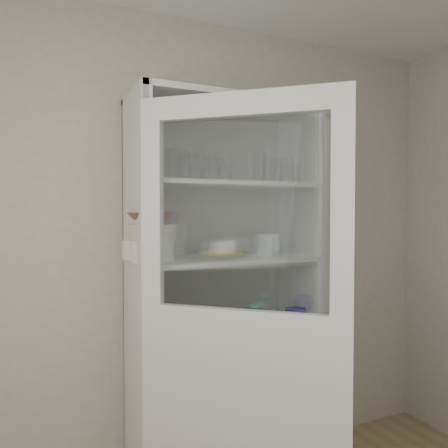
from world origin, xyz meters
name	(u,v)px	position (x,y,z in m)	size (l,w,h in m)	color
wall_back	(175,248)	(0.00, 1.50, 1.30)	(3.60, 0.02, 2.60)	#ACA9A0
pantry_cabinet	(219,313)	(0.20, 1.34, 0.94)	(1.00, 0.45, 2.10)	silver
cupboard_door	(241,363)	(0.03, 0.75, 0.87)	(0.70, 0.63, 2.00)	silver
tumbler_0	(168,164)	(-0.16, 1.13, 1.73)	(0.07, 0.07, 0.15)	silver
tumbler_1	(176,164)	(-0.12, 1.13, 1.73)	(0.07, 0.07, 0.14)	silver
tumbler_2	(196,165)	(-0.01, 1.15, 1.74)	(0.07, 0.07, 0.15)	silver
tumbler_3	(260,168)	(0.33, 1.12, 1.73)	(0.07, 0.07, 0.15)	silver
tumbler_4	(259,170)	(0.35, 1.16, 1.72)	(0.06, 0.06, 0.13)	silver
tumbler_5	(275,171)	(0.44, 1.15, 1.73)	(0.06, 0.06, 0.13)	silver
tumbler_6	(288,171)	(0.50, 1.12, 1.73)	(0.06, 0.06, 0.13)	silver
tumbler_7	(148,169)	(-0.21, 1.30, 1.72)	(0.06, 0.06, 0.12)	silver
tumbler_8	(194,169)	(0.03, 1.28, 1.73)	(0.07, 0.07, 0.13)	silver
tumbler_9	(224,169)	(0.20, 1.27, 1.74)	(0.07, 0.07, 0.15)	silver
goblet_0	(188,166)	(0.03, 1.37, 1.75)	(0.08, 0.08, 0.18)	silver
goblet_1	(205,167)	(0.13, 1.36, 1.75)	(0.08, 0.08, 0.18)	silver
goblet_2	(217,167)	(0.19, 1.34, 1.75)	(0.08, 0.08, 0.18)	silver
goblet_3	(280,172)	(0.61, 1.36, 1.74)	(0.07, 0.07, 0.16)	silver
plate_stack_front	(152,250)	(-0.21, 1.23, 1.32)	(0.21, 0.21, 0.11)	white
plate_stack_back	(144,249)	(-0.21, 1.38, 1.31)	(0.23, 0.23, 0.10)	white
cream_bowl	(152,232)	(-0.21, 1.23, 1.41)	(0.23, 0.23, 0.07)	beige
terracotta_bowl	(152,218)	(-0.21, 1.23, 1.47)	(0.24, 0.24, 0.06)	brown
glass_platter	(223,256)	(0.19, 1.27, 1.27)	(0.29, 0.29, 0.02)	silver
yellow_trivet	(223,253)	(0.19, 1.27, 1.28)	(0.16, 0.16, 0.01)	yellow
white_ramekin	(223,246)	(0.19, 1.27, 1.32)	(0.15, 0.15, 0.06)	white
grey_bowl_stack	(267,244)	(0.48, 1.30, 1.32)	(0.14, 0.14, 0.12)	silver
mug_blue	(296,317)	(0.61, 1.19, 0.91)	(0.12, 0.12, 0.10)	#080683
mug_teal	(250,318)	(0.37, 1.30, 0.91)	(0.10, 0.10, 0.09)	#188373
mug_white	(248,325)	(0.28, 1.15, 0.91)	(0.11, 0.11, 0.10)	white
teal_jar	(255,316)	(0.40, 1.29, 0.92)	(0.09, 0.09, 0.11)	#188373
measuring_cups	(188,334)	(-0.03, 1.23, 0.88)	(0.10, 0.10, 0.04)	#BCBCBC
white_canister	(150,327)	(-0.21, 1.28, 0.93)	(0.11, 0.11, 0.13)	white
cream_dish	(173,410)	(-0.10, 1.24, 0.50)	(0.22, 0.22, 0.07)	beige
tin_box	(234,396)	(0.26, 1.28, 0.49)	(0.18, 0.13, 0.05)	#9798A5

